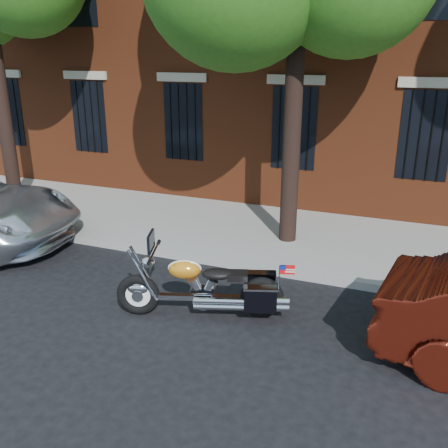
% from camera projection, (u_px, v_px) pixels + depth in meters
% --- Properties ---
extents(ground, '(120.00, 120.00, 0.00)m').
position_uv_depth(ground, '(214.00, 300.00, 8.46)').
color(ground, black).
rests_on(ground, ground).
extents(curb, '(40.00, 0.16, 0.15)m').
position_uv_depth(curb, '(242.00, 265.00, 9.65)').
color(curb, gray).
rests_on(curb, ground).
extents(sidewalk, '(40.00, 3.60, 0.15)m').
position_uv_depth(sidewalk, '(270.00, 234.00, 11.29)').
color(sidewalk, gray).
rests_on(sidewalk, ground).
extents(motorcycle, '(2.74, 1.32, 1.39)m').
position_uv_depth(motorcycle, '(208.00, 290.00, 7.80)').
color(motorcycle, black).
rests_on(motorcycle, ground).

